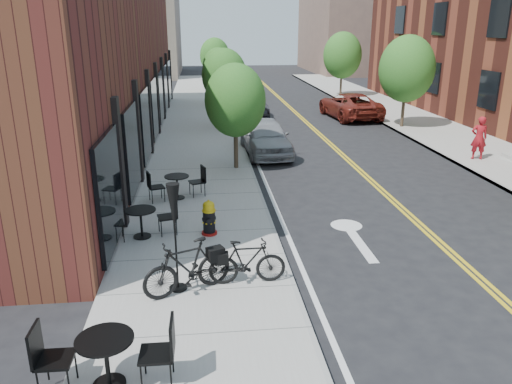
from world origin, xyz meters
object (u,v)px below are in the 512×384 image
parked_car_b (250,105)px  patio_umbrella (174,215)px  bicycle_left (187,267)px  pedestrian (479,138)px  fire_hydrant (209,218)px  parked_car_c (242,88)px  bistro_set_b (141,219)px  bicycle_right (247,262)px  bistro_set_c (177,184)px  bistro_set_a (106,355)px  parked_car_a (265,137)px  parked_car_far (350,105)px

parked_car_b → patio_umbrella: bearing=-106.1°
bicycle_left → pedestrian: 14.50m
fire_hydrant → parked_car_c: bearing=66.4°
bistro_set_b → patio_umbrella: bearing=-83.5°
bicycle_right → bistro_set_c: 5.75m
bicycle_right → bistro_set_c: size_ratio=0.90×
fire_hydrant → bistro_set_a: size_ratio=0.47×
fire_hydrant → bistro_set_a: (-1.59, -5.49, 0.10)m
bicycle_right → parked_car_c: parked_car_c is taller
parked_car_c → bicycle_left: bearing=-88.9°
fire_hydrant → patio_umbrella: bearing=-121.2°
bistro_set_a → parked_car_b: parked_car_b is taller
bicycle_right → patio_umbrella: size_ratio=0.71×
pedestrian → parked_car_a: bearing=-1.1°
bicycle_right → parked_car_c: 27.87m
bicycle_right → bistro_set_a: (-2.31, -2.85, 0.05)m
bistro_set_c → parked_car_b: bearing=57.8°
fire_hydrant → bistro_set_b: 1.68m
bistro_set_b → patio_umbrella: size_ratio=0.81×
bistro_set_b → parked_car_c: parked_car_c is taller
pedestrian → bicycle_right: bearing=55.8°
patio_umbrella → parked_car_far: bearing=64.6°
fire_hydrant → bistro_set_a: bistro_set_a is taller
bistro_set_a → bistro_set_c: (0.67, 8.36, -0.06)m
patio_umbrella → parked_car_c: (3.56, 27.88, -0.90)m
parked_car_a → parked_car_b: parked_car_a is taller
parked_car_a → bicycle_left: bearing=-107.9°
fire_hydrant → bicycle_left: bearing=-116.4°
fire_hydrant → bistro_set_c: (-0.91, 2.87, 0.04)m
parked_car_c → patio_umbrella: bearing=-89.3°
parked_car_far → parked_car_c: bearing=-62.1°
fire_hydrant → bicycle_right: bicycle_right is taller
parked_car_a → parked_car_far: bearing=50.2°
bistro_set_b → parked_car_b: 18.05m
bistro_set_c → patio_umbrella: 5.72m
bistro_set_a → parked_car_a: parked_car_a is taller
patio_umbrella → fire_hydrant: bearing=75.9°
parked_car_b → parked_car_far: bearing=-15.7°
bicycle_right → bistro_set_c: (-1.64, 5.51, -0.01)m
bicycle_left → pedestrian: pedestrian is taller
fire_hydrant → parked_car_a: 8.89m
fire_hydrant → bistro_set_c: bistro_set_c is taller
bicycle_left → bistro_set_c: (-0.44, 5.75, -0.09)m
bistro_set_b → parked_car_a: (4.20, 8.54, 0.15)m
fire_hydrant → bicycle_left: bicycle_left is taller
patio_umbrella → parked_car_a: (3.20, 11.26, -0.97)m
pedestrian → bistro_set_b: bearing=41.0°
fire_hydrant → bicycle_right: (0.73, -2.63, 0.04)m
bicycle_left → bicycle_right: bearing=77.8°
bistro_set_c → fire_hydrant: bearing=-90.6°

